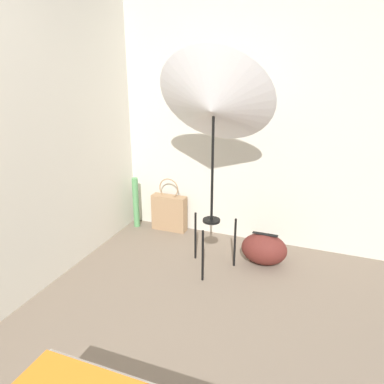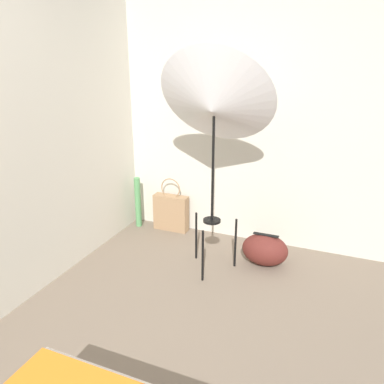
{
  "view_description": "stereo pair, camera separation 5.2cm",
  "coord_description": "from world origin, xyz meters",
  "px_view_note": "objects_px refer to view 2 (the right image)",
  "views": [
    {
      "loc": [
        0.53,
        -1.04,
        1.76
      ],
      "look_at": [
        -0.46,
        1.5,
        0.79
      ],
      "focal_mm": 35.0,
      "sensor_mm": 36.0,
      "label": 1
    },
    {
      "loc": [
        0.58,
        -1.02,
        1.76
      ],
      "look_at": [
        -0.46,
        1.5,
        0.79
      ],
      "focal_mm": 35.0,
      "sensor_mm": 36.0,
      "label": 2
    }
  ],
  "objects_px": {
    "duffel_bag": "(265,250)",
    "paper_roll": "(138,202)",
    "tote_bag": "(171,212)",
    "photo_umbrella": "(214,105)"
  },
  "relations": [
    {
      "from": "photo_umbrella",
      "to": "duffel_bag",
      "type": "height_order",
      "value": "photo_umbrella"
    },
    {
      "from": "duffel_bag",
      "to": "paper_roll",
      "type": "bearing_deg",
      "value": 168.8
    },
    {
      "from": "tote_bag",
      "to": "photo_umbrella",
      "type": "bearing_deg",
      "value": -41.38
    },
    {
      "from": "photo_umbrella",
      "to": "duffel_bag",
      "type": "distance_m",
      "value": 1.37
    },
    {
      "from": "tote_bag",
      "to": "duffel_bag",
      "type": "xyz_separation_m",
      "value": [
        1.1,
        -0.35,
        -0.06
      ]
    },
    {
      "from": "tote_bag",
      "to": "paper_roll",
      "type": "distance_m",
      "value": 0.39
    },
    {
      "from": "tote_bag",
      "to": "paper_roll",
      "type": "bearing_deg",
      "value": -171.83
    },
    {
      "from": "photo_umbrella",
      "to": "paper_roll",
      "type": "distance_m",
      "value": 1.64
    },
    {
      "from": "photo_umbrella",
      "to": "paper_roll",
      "type": "relative_size",
      "value": 3.32
    },
    {
      "from": "duffel_bag",
      "to": "paper_roll",
      "type": "distance_m",
      "value": 1.51
    }
  ]
}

